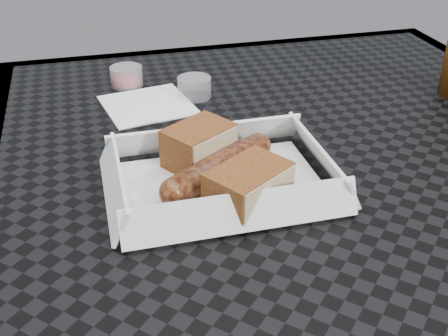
% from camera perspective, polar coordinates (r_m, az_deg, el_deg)
% --- Properties ---
extents(patio_table, '(0.80, 0.80, 0.74)m').
position_cam_1_polar(patio_table, '(0.77, 7.51, -2.29)').
color(patio_table, black).
rests_on(patio_table, ground).
extents(food_tray, '(0.22, 0.15, 0.00)m').
position_cam_1_polar(food_tray, '(0.63, -0.23, -1.74)').
color(food_tray, white).
rests_on(food_tray, patio_table).
extents(bratwurst, '(0.15, 0.11, 0.03)m').
position_cam_1_polar(bratwurst, '(0.63, -0.55, 0.06)').
color(bratwurst, brown).
rests_on(bratwurst, food_tray).
extents(bread_near, '(0.09, 0.09, 0.05)m').
position_cam_1_polar(bread_near, '(0.65, -2.57, 2.31)').
color(bread_near, brown).
rests_on(bread_near, food_tray).
extents(bread_far, '(0.10, 0.09, 0.04)m').
position_cam_1_polar(bread_far, '(0.58, 2.51, -1.85)').
color(bread_far, brown).
rests_on(bread_far, food_tray).
extents(veg_garnish, '(0.03, 0.03, 0.00)m').
position_cam_1_polar(veg_garnish, '(0.60, 6.24, -3.15)').
color(veg_garnish, red).
rests_on(veg_garnish, food_tray).
extents(napkin, '(0.14, 0.14, 0.00)m').
position_cam_1_polar(napkin, '(0.83, -7.76, 6.36)').
color(napkin, white).
rests_on(napkin, patio_table).
extents(condiment_cup_sauce, '(0.05, 0.05, 0.03)m').
position_cam_1_polar(condiment_cup_sauce, '(0.90, -9.87, 9.17)').
color(condiment_cup_sauce, maroon).
rests_on(condiment_cup_sauce, patio_table).
extents(condiment_cup_empty, '(0.05, 0.05, 0.03)m').
position_cam_1_polar(condiment_cup_empty, '(0.84, -3.03, 8.19)').
color(condiment_cup_empty, silver).
rests_on(condiment_cup_empty, patio_table).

